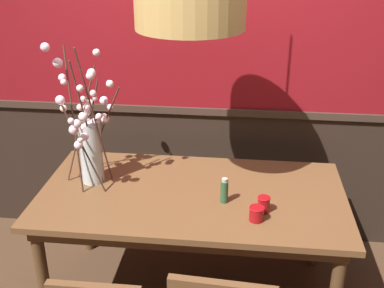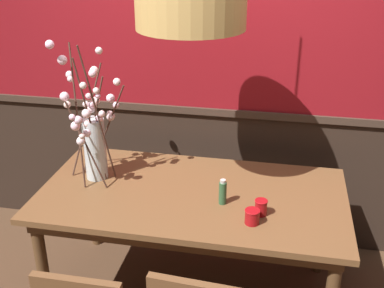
% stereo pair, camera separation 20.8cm
% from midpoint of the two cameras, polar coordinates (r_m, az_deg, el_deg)
% --- Properties ---
extents(back_wall, '(4.42, 0.14, 2.72)m').
position_cam_midpoint_polar(back_wall, '(3.33, -0.33, 9.79)').
color(back_wall, '#2D2119').
rests_on(back_wall, ground).
extents(dining_table, '(1.81, 0.96, 0.76)m').
position_cam_midpoint_polar(dining_table, '(2.90, -2.07, -7.15)').
color(dining_table, brown).
rests_on(dining_table, ground).
extents(chair_far_side_left, '(0.47, 0.41, 0.89)m').
position_cam_midpoint_polar(chair_far_side_left, '(3.79, -4.78, -1.94)').
color(chair_far_side_left, brown).
rests_on(chair_far_side_left, ground).
extents(chair_far_side_right, '(0.45, 0.39, 0.95)m').
position_cam_midpoint_polar(chair_far_side_right, '(3.71, 4.42, -2.28)').
color(chair_far_side_right, brown).
rests_on(chair_far_side_right, ground).
extents(vase_with_blossoms, '(0.38, 0.58, 0.88)m').
position_cam_midpoint_polar(vase_with_blossoms, '(2.95, -14.12, 0.34)').
color(vase_with_blossoms, silver).
rests_on(vase_with_blossoms, dining_table).
extents(candle_holder_nearer_center, '(0.07, 0.07, 0.09)m').
position_cam_midpoint_polar(candle_holder_nearer_center, '(2.66, 6.30, -7.18)').
color(candle_holder_nearer_center, '#9E0F14').
rests_on(candle_holder_nearer_center, dining_table).
extents(candle_holder_nearer_edge, '(0.08, 0.08, 0.08)m').
position_cam_midpoint_polar(candle_holder_nearer_edge, '(2.59, 5.39, -8.29)').
color(candle_holder_nearer_edge, '#9E0F14').
rests_on(candle_holder_nearer_edge, dining_table).
extents(condiment_bottle, '(0.04, 0.04, 0.15)m').
position_cam_midpoint_polar(condiment_bottle, '(2.72, 1.67, -5.64)').
color(condiment_bottle, '#2D5633').
rests_on(condiment_bottle, dining_table).
extents(pendant_lamp, '(0.57, 0.57, 1.01)m').
position_cam_midpoint_polar(pendant_lamp, '(2.53, -2.67, 16.21)').
color(pendant_lamp, tan).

